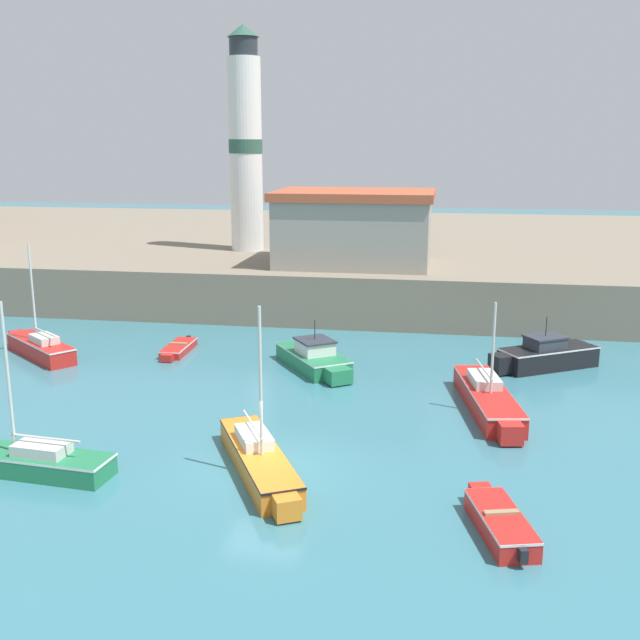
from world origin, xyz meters
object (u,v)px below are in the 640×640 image
object	(u,v)px
dinghy_red_6	(178,348)
harbor_shed_near_wharf	(355,227)
sailboat_red_2	(488,398)
sailboat_red_4	(40,346)
lighthouse	(246,144)
motorboat_black_7	(545,355)
sailboat_green_3	(25,459)
sailboat_orange_5	(259,458)
dinghy_red_1	(500,521)
motorboat_green_0	(315,358)

from	to	relation	value
dinghy_red_6	harbor_shed_near_wharf	xyz separation A→B (m)	(7.44, 10.72, 4.95)
sailboat_red_2	sailboat_red_4	distance (m)	21.45
sailboat_red_2	lighthouse	size ratio (longest dim) A/B	0.49
sailboat_red_2	harbor_shed_near_wharf	distance (m)	18.64
motorboat_black_7	sailboat_red_2	bearing A→B (deg)	-115.07
sailboat_green_3	sailboat_red_4	size ratio (longest dim) A/B	1.14
sailboat_green_3	lighthouse	bearing A→B (deg)	91.24
sailboat_orange_5	dinghy_red_6	size ratio (longest dim) A/B	1.76
sailboat_red_2	dinghy_red_1	bearing A→B (deg)	-90.90
dinghy_red_1	sailboat_orange_5	xyz separation A→B (m)	(-7.22, 2.60, 0.13)
sailboat_red_2	harbor_shed_near_wharf	size ratio (longest dim) A/B	0.76
motorboat_green_0	dinghy_red_6	world-z (taller)	motorboat_green_0
dinghy_red_1	sailboat_orange_5	world-z (taller)	sailboat_orange_5
sailboat_green_3	sailboat_red_4	world-z (taller)	sailboat_green_3
motorboat_black_7	lighthouse	xyz separation A→B (m)	(-18.13, 15.37, 9.47)
dinghy_red_1	dinghy_red_6	world-z (taller)	dinghy_red_1
sailboat_orange_5	lighthouse	size ratio (longest dim) A/B	0.43
motorboat_black_7	harbor_shed_near_wharf	world-z (taller)	harbor_shed_near_wharf
sailboat_green_3	sailboat_red_4	distance (m)	13.80
dinghy_red_1	harbor_shed_near_wharf	bearing A→B (deg)	105.27
motorboat_green_0	sailboat_orange_5	distance (m)	11.20
sailboat_red_4	lighthouse	bearing A→B (deg)	71.63
sailboat_red_2	sailboat_green_3	bearing A→B (deg)	-150.79
motorboat_green_0	sailboat_green_3	distance (m)	14.29
motorboat_green_0	sailboat_orange_5	bearing A→B (deg)	-89.00
motorboat_green_0	dinghy_red_1	distance (m)	15.67
sailboat_orange_5	harbor_shed_near_wharf	distance (m)	23.94
sailboat_red_2	sailboat_green_3	size ratio (longest dim) A/B	1.15
sailboat_orange_5	harbor_shed_near_wharf	size ratio (longest dim) A/B	0.68
sailboat_red_2	motorboat_black_7	size ratio (longest dim) A/B	1.38
sailboat_red_2	lighthouse	bearing A→B (deg)	125.39
dinghy_red_6	sailboat_red_2	bearing A→B (deg)	-21.50
motorboat_black_7	lighthouse	size ratio (longest dim) A/B	0.35
dinghy_red_1	sailboat_red_4	xyz separation A→B (m)	(-20.92, 13.58, 0.17)
dinghy_red_1	sailboat_red_2	size ratio (longest dim) A/B	0.52
lighthouse	sailboat_red_4	bearing A→B (deg)	-108.37
dinghy_red_1	dinghy_red_6	xyz separation A→B (m)	(-14.55, 15.35, -0.10)
dinghy_red_6	motorboat_black_7	size ratio (longest dim) A/B	0.69
motorboat_green_0	sailboat_green_3	size ratio (longest dim) A/B	0.84
sailboat_red_4	harbor_shed_near_wharf	size ratio (longest dim) A/B	0.58
sailboat_red_2	sailboat_green_3	xyz separation A→B (m)	(-14.63, -8.18, -0.06)
motorboat_black_7	harbor_shed_near_wharf	xyz separation A→B (m)	(-10.13, 10.39, 4.57)
sailboat_red_4	lighthouse	size ratio (longest dim) A/B	0.37
dinghy_red_1	sailboat_green_3	size ratio (longest dim) A/B	0.60
motorboat_green_0	motorboat_black_7	size ratio (longest dim) A/B	1.01
lighthouse	sailboat_green_3	bearing A→B (deg)	-88.76
sailboat_red_4	lighthouse	xyz separation A→B (m)	(5.80, 17.47, 9.57)
sailboat_green_3	motorboat_black_7	distance (m)	22.60
sailboat_green_3	lighthouse	distance (m)	31.21
sailboat_red_2	lighthouse	xyz separation A→B (m)	(-15.27, 21.50, 9.57)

